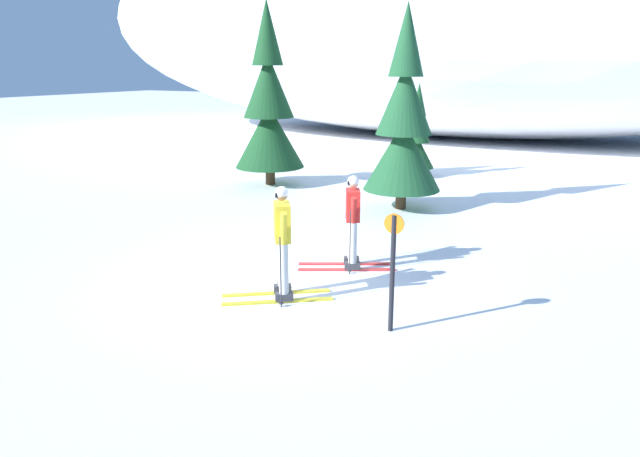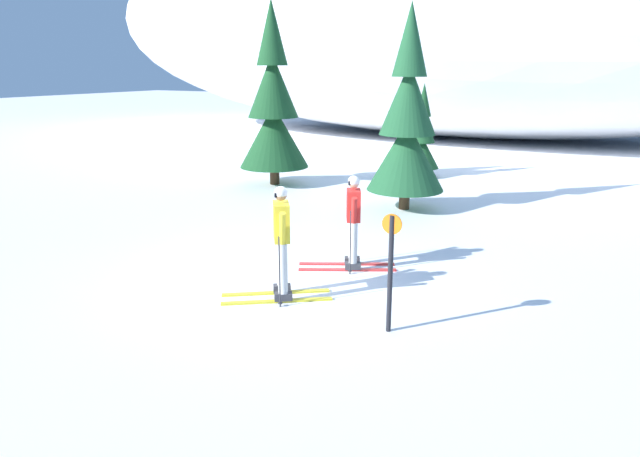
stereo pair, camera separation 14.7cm
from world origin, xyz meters
name	(u,v)px [view 1 (the left image)]	position (x,y,z in m)	size (l,w,h in m)	color
ground_plane	(292,277)	(0.00, 0.00, 0.00)	(120.00, 120.00, 0.00)	white
skier_yellow_jacket	(282,240)	(0.34, -0.88, 0.96)	(1.69, 1.38, 1.82)	gold
skier_red_jacket	(352,221)	(0.73, 0.94, 0.89)	(1.77, 1.19, 1.72)	red
pine_tree_far_left	(269,110)	(-4.71, 6.84, 2.30)	(2.12, 2.12, 5.49)	#47301E
pine_tree_center_left	(417,138)	(-1.07, 10.18, 1.28)	(1.18, 1.18, 3.06)	#47301E
pine_tree_center_right	(404,126)	(0.00, 5.68, 2.13)	(1.97, 1.97, 5.09)	#47301E
snow_ridge_background	(469,10)	(-2.65, 22.69, 6.29)	(43.79, 20.08, 12.58)	white
trail_marker_post	(393,266)	(2.29, -1.20, 0.95)	(0.28, 0.07, 1.69)	black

